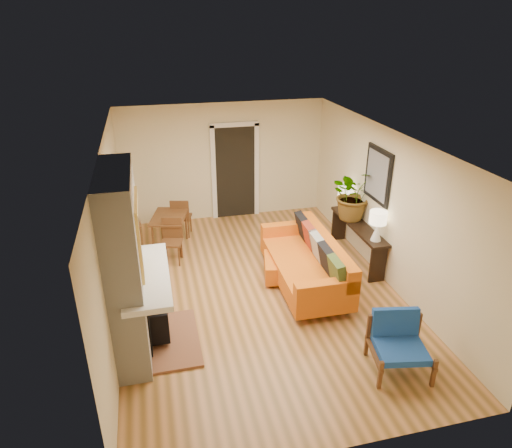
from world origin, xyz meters
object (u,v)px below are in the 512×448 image
(sofa, at_px, (309,262))
(lamp_far, at_px, (346,195))
(dining_table, at_px, (173,222))
(lamp_near, at_px, (378,222))
(houseplant, at_px, (354,194))
(console_table, at_px, (358,232))
(ottoman, at_px, (286,267))
(blue_chair, at_px, (398,340))

(sofa, bearing_deg, lamp_far, 47.11)
(lamp_far, bearing_deg, sofa, -132.89)
(dining_table, height_order, lamp_far, lamp_far)
(lamp_far, bearing_deg, dining_table, 169.42)
(lamp_far, bearing_deg, lamp_near, -90.00)
(houseplant, bearing_deg, sofa, -142.52)
(lamp_near, relative_size, lamp_far, 1.00)
(sofa, xyz_separation_m, dining_table, (-2.17, 1.88, 0.15))
(houseplant, bearing_deg, lamp_near, -89.41)
(sofa, distance_m, lamp_far, 1.83)
(houseplant, bearing_deg, console_table, -88.07)
(console_table, xyz_separation_m, lamp_near, (0.00, -0.67, 0.49))
(console_table, relative_size, lamp_far, 3.43)
(ottoman, distance_m, lamp_near, 1.76)
(ottoman, height_order, houseplant, houseplant)
(lamp_near, distance_m, lamp_far, 1.33)
(ottoman, xyz_separation_m, lamp_near, (1.51, -0.31, 0.84))
(houseplant, bearing_deg, lamp_far, 88.45)
(ottoman, xyz_separation_m, console_table, (1.51, 0.36, 0.36))
(console_table, height_order, houseplant, houseplant)
(ottoman, distance_m, houseplant, 1.92)
(console_table, bearing_deg, blue_chair, -104.59)
(sofa, height_order, console_table, sofa)
(console_table, distance_m, houseplant, 0.71)
(houseplant, bearing_deg, dining_table, 163.40)
(blue_chair, distance_m, dining_table, 4.87)
(sofa, distance_m, ottoman, 0.45)
(blue_chair, bearing_deg, sofa, 100.95)
(console_table, bearing_deg, ottoman, -166.53)
(sofa, relative_size, ottoman, 2.62)
(dining_table, relative_size, console_table, 0.87)
(console_table, distance_m, lamp_near, 0.83)
(ottoman, xyz_separation_m, blue_chair, (0.78, -2.46, 0.19))
(sofa, height_order, dining_table, sofa)
(dining_table, relative_size, lamp_far, 2.98)
(lamp_near, xyz_separation_m, lamp_far, (0.00, 1.33, 0.00))
(ottoman, xyz_separation_m, houseplant, (1.50, 0.66, 1.00))
(lamp_far, bearing_deg, ottoman, -145.78)
(blue_chair, relative_size, houseplant, 0.85)
(ottoman, distance_m, lamp_far, 2.01)
(sofa, relative_size, dining_table, 1.46)
(sofa, distance_m, lamp_near, 1.34)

